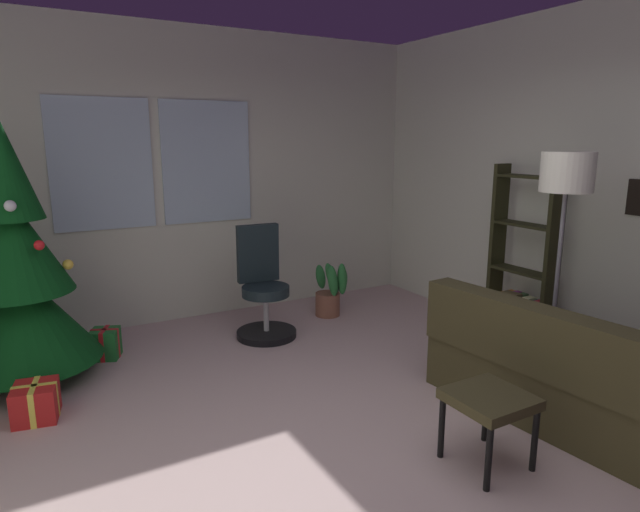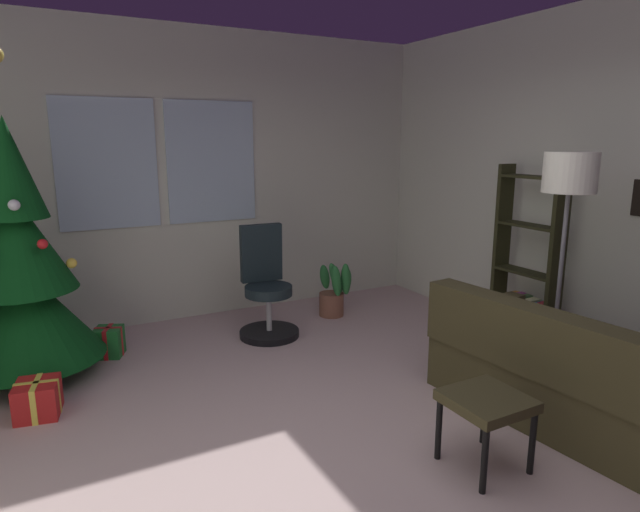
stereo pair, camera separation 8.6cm
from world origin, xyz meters
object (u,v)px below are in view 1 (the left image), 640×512
object	(u,v)px
holiday_tree	(17,277)
floor_lamp	(566,189)
office_chair	(264,294)
footstool	(489,404)
gift_box_green	(105,344)
bookshelf	(523,267)
potted_plant	(331,292)
gift_box_red	(36,402)
couch	(614,385)

from	to	relation	value
holiday_tree	floor_lamp	bearing A→B (deg)	-30.51
office_chair	floor_lamp	size ratio (longest dim) A/B	0.60
footstool	gift_box_green	bearing A→B (deg)	121.38
bookshelf	footstool	bearing A→B (deg)	-144.22
gift_box_green	floor_lamp	xyz separation A→B (m)	(2.84, -2.19, 1.35)
gift_box_green	office_chair	size ratio (longest dim) A/B	0.27
bookshelf	holiday_tree	bearing A→B (deg)	161.31
footstool	floor_lamp	world-z (taller)	floor_lamp
bookshelf	potted_plant	distance (m)	1.92
holiday_tree	potted_plant	xyz separation A→B (m)	(2.83, 0.19, -0.57)
gift_box_green	footstool	bearing A→B (deg)	-58.62
bookshelf	potted_plant	bearing A→B (deg)	125.59
holiday_tree	potted_plant	size ratio (longest dim) A/B	4.10
floor_lamp	gift_box_green	bearing A→B (deg)	142.39
holiday_tree	gift_box_red	world-z (taller)	holiday_tree
couch	footstool	bearing A→B (deg)	174.99
office_chair	potted_plant	bearing A→B (deg)	12.25
holiday_tree	gift_box_green	xyz separation A→B (m)	(0.59, 0.17, -0.69)
office_chair	gift_box_red	bearing A→B (deg)	-160.43
gift_box_green	office_chair	xyz separation A→B (m)	(1.39, -0.16, 0.28)
couch	gift_box_red	xyz separation A→B (m)	(-3.24, 1.94, -0.16)
holiday_tree	gift_box_red	size ratio (longest dim) A/B	7.35
office_chair	holiday_tree	bearing A→B (deg)	-179.73
gift_box_green	potted_plant	distance (m)	2.24
couch	gift_box_green	xyz separation A→B (m)	(-2.68, 2.79, -0.15)
gift_box_red	holiday_tree	bearing A→B (deg)	92.24
gift_box_red	potted_plant	size ratio (longest dim) A/B	0.56
office_chair	bookshelf	distance (m)	2.37
gift_box_green	floor_lamp	bearing A→B (deg)	-37.61
couch	office_chair	world-z (taller)	office_chair
holiday_tree	bookshelf	size ratio (longest dim) A/B	1.53
holiday_tree	footstool	bearing A→B (deg)	-48.56
bookshelf	potted_plant	world-z (taller)	bookshelf
gift_box_red	bookshelf	size ratio (longest dim) A/B	0.21
holiday_tree	floor_lamp	distance (m)	4.03
gift_box_red	floor_lamp	world-z (taller)	floor_lamp
couch	office_chair	size ratio (longest dim) A/B	2.05
office_chair	floor_lamp	bearing A→B (deg)	-54.53
gift_box_red	office_chair	world-z (taller)	office_chair
gift_box_green	bookshelf	xyz separation A→B (m)	(3.32, -1.49, 0.59)
potted_plant	office_chair	bearing A→B (deg)	-167.75
gift_box_green	bookshelf	world-z (taller)	bookshelf
couch	floor_lamp	xyz separation A→B (m)	(0.16, 0.60, 1.20)
footstool	gift_box_red	size ratio (longest dim) A/B	1.29
footstool	bookshelf	xyz separation A→B (m)	(1.68, 1.21, 0.35)
gift_box_red	bookshelf	xyz separation A→B (m)	(3.89, -0.64, 0.60)
bookshelf	potted_plant	size ratio (longest dim) A/B	2.69
couch	footstool	size ratio (longest dim) A/B	4.95
holiday_tree	floor_lamp	world-z (taller)	holiday_tree
floor_lamp	office_chair	bearing A→B (deg)	125.47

